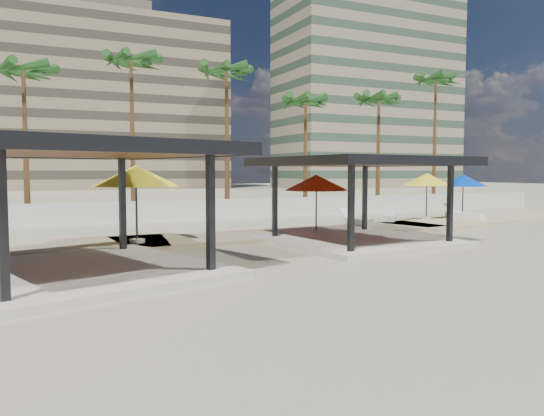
{
  "coord_description": "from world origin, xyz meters",
  "views": [
    {
      "loc": [
        -9.26,
        -14.46,
        2.92
      ],
      "look_at": [
        0.04,
        5.2,
        1.4
      ],
      "focal_mm": 35.0,
      "sensor_mm": 36.0,
      "label": 1
    }
  ],
  "objects_px": {
    "pavilion_central": "(359,192)",
    "pavilion_west": "(77,197)",
    "lounger_c": "(464,215)",
    "lounger_d": "(390,217)",
    "umbrella_c": "(316,183)",
    "lounger_b": "(355,221)"
  },
  "relations": [
    {
      "from": "lounger_b",
      "to": "pavilion_central",
      "type": "bearing_deg",
      "value": 144.1
    },
    {
      "from": "umbrella_c",
      "to": "lounger_d",
      "type": "bearing_deg",
      "value": 27.11
    },
    {
      "from": "pavilion_west",
      "to": "lounger_c",
      "type": "bearing_deg",
      "value": 1.51
    },
    {
      "from": "lounger_d",
      "to": "pavilion_central",
      "type": "bearing_deg",
      "value": 175.6
    },
    {
      "from": "pavilion_west",
      "to": "lounger_d",
      "type": "height_order",
      "value": "pavilion_west"
    },
    {
      "from": "pavilion_west",
      "to": "umbrella_c",
      "type": "height_order",
      "value": "pavilion_west"
    },
    {
      "from": "pavilion_west",
      "to": "lounger_b",
      "type": "relative_size",
      "value": 4.25
    },
    {
      "from": "lounger_b",
      "to": "lounger_c",
      "type": "distance_m",
      "value": 7.4
    },
    {
      "from": "pavilion_central",
      "to": "lounger_c",
      "type": "xyz_separation_m",
      "value": [
        10.58,
        4.86,
        -1.68
      ]
    },
    {
      "from": "umbrella_c",
      "to": "lounger_d",
      "type": "distance_m",
      "value": 7.81
    },
    {
      "from": "pavilion_central",
      "to": "pavilion_west",
      "type": "bearing_deg",
      "value": -174.67
    },
    {
      "from": "pavilion_central",
      "to": "pavilion_west",
      "type": "distance_m",
      "value": 11.09
    },
    {
      "from": "pavilion_central",
      "to": "lounger_c",
      "type": "bearing_deg",
      "value": 18.65
    },
    {
      "from": "umbrella_c",
      "to": "lounger_d",
      "type": "xyz_separation_m",
      "value": [
        6.71,
        3.43,
        -2.04
      ]
    },
    {
      "from": "umbrella_c",
      "to": "lounger_b",
      "type": "distance_m",
      "value": 4.83
    },
    {
      "from": "pavilion_central",
      "to": "lounger_b",
      "type": "relative_size",
      "value": 3.52
    },
    {
      "from": "lounger_c",
      "to": "lounger_d",
      "type": "distance_m",
      "value": 4.53
    },
    {
      "from": "pavilion_central",
      "to": "lounger_b",
      "type": "distance_m",
      "value": 6.08
    },
    {
      "from": "umbrella_c",
      "to": "lounger_b",
      "type": "relative_size",
      "value": 1.7
    },
    {
      "from": "pavilion_west",
      "to": "lounger_d",
      "type": "bearing_deg",
      "value": 8.88
    },
    {
      "from": "umbrella_c",
      "to": "lounger_b",
      "type": "height_order",
      "value": "umbrella_c"
    },
    {
      "from": "lounger_c",
      "to": "lounger_d",
      "type": "relative_size",
      "value": 1.29
    }
  ]
}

